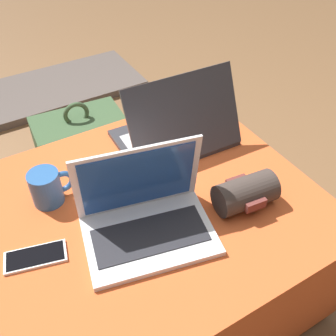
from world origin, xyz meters
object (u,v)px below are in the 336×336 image
(laptop_near, at_px, (146,216))
(backpack, at_px, (85,162))
(coffee_mug, at_px, (48,187))
(wrist_brace, at_px, (245,193))
(cell_phone, at_px, (36,257))
(laptop_far, at_px, (177,131))

(laptop_near, relative_size, backpack, 0.74)
(coffee_mug, bearing_deg, wrist_brace, -32.43)
(backpack, bearing_deg, cell_phone, 65.40)
(laptop_near, distance_m, coffee_mug, 0.29)
(cell_phone, height_order, coffee_mug, coffee_mug)
(backpack, bearing_deg, laptop_near, 91.02)
(cell_phone, bearing_deg, backpack, 165.23)
(laptop_near, distance_m, cell_phone, 0.29)
(laptop_near, xyz_separation_m, laptop_far, (0.26, 0.26, 0.00))
(wrist_brace, height_order, coffee_mug, coffee_mug)
(backpack, bearing_deg, wrist_brace, 113.51)
(laptop_near, distance_m, wrist_brace, 0.28)
(laptop_near, bearing_deg, cell_phone, -179.02)
(wrist_brace, bearing_deg, laptop_near, 167.19)
(backpack, relative_size, coffee_mug, 3.98)
(cell_phone, distance_m, coffee_mug, 0.20)
(wrist_brace, relative_size, coffee_mug, 1.42)
(cell_phone, bearing_deg, laptop_near, 92.63)
(laptop_near, bearing_deg, coffee_mug, 141.30)
(laptop_near, bearing_deg, laptop_far, 58.45)
(cell_phone, xyz_separation_m, coffee_mug, (0.09, 0.17, 0.05))
(laptop_far, distance_m, coffee_mug, 0.44)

